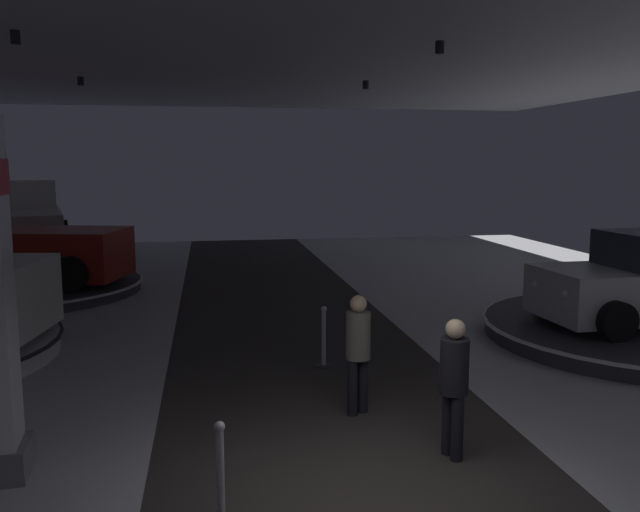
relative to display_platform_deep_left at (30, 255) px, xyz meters
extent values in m
cube|color=#383330|center=(7.47, -17.60, -0.18)|extent=(4.40, 44.00, 0.01)
cylinder|color=black|center=(2.92, -11.34, 5.14)|extent=(0.16, 0.16, 0.22)
cylinder|color=black|center=(2.86, -5.28, 5.14)|extent=(0.16, 0.16, 0.22)
cylinder|color=black|center=(10.15, -11.59, 5.14)|extent=(0.16, 0.16, 0.22)
cylinder|color=black|center=(10.21, -5.74, 5.14)|extent=(0.16, 0.16, 0.22)
cylinder|color=black|center=(12.67, -13.55, 0.47)|extent=(0.69, 0.25, 0.68)
cylinder|color=black|center=(12.59, -11.55, 0.47)|extent=(0.69, 0.25, 0.68)
sphere|color=white|center=(12.02, -13.07, 0.85)|extent=(0.18, 0.18, 0.18)
sphere|color=white|center=(11.98, -12.08, 0.85)|extent=(0.18, 0.18, 0.18)
cylinder|color=#333338|center=(0.00, 0.00, -0.02)|extent=(5.57, 5.56, 0.32)
cylinder|color=white|center=(0.00, 0.00, 0.11)|extent=(5.68, 5.68, 0.05)
cube|color=silver|center=(0.00, 0.00, 0.89)|extent=(3.29, 5.65, 1.20)
cube|color=silver|center=(-0.40, 1.65, 1.94)|extent=(2.25, 2.10, 1.00)
cube|color=#28333D|center=(-0.28, 1.16, 1.94)|extent=(1.72, 0.49, 0.75)
cylinder|color=black|center=(0.71, 2.08, 0.56)|extent=(0.47, 0.88, 0.84)
cylinder|color=black|center=(1.58, -1.53, 0.56)|extent=(0.47, 0.88, 0.84)
cylinder|color=black|center=(2.60, -10.82, 0.57)|extent=(0.87, 0.40, 0.84)
cylinder|color=#333338|center=(1.23, -5.92, -0.04)|extent=(5.93, 5.93, 0.27)
cylinder|color=white|center=(1.23, -5.92, 0.06)|extent=(6.05, 6.05, 0.05)
cube|color=maroon|center=(1.23, -5.92, 0.84)|extent=(5.65, 3.29, 1.20)
cylinder|color=black|center=(2.76, -7.50, 0.51)|extent=(0.88, 0.47, 0.84)
cylinder|color=black|center=(3.31, -5.21, 0.51)|extent=(0.88, 0.47, 0.84)
cylinder|color=black|center=(8.59, -16.51, 0.22)|extent=(0.14, 0.14, 0.80)
cylinder|color=black|center=(8.63, -16.69, 0.22)|extent=(0.14, 0.14, 0.80)
cylinder|color=black|center=(8.61, -16.60, 0.88)|extent=(0.32, 0.32, 0.62)
sphere|color=beige|center=(8.61, -16.60, 1.30)|extent=(0.22, 0.22, 0.22)
cylinder|color=black|center=(7.78, -15.21, 0.22)|extent=(0.14, 0.14, 0.80)
cylinder|color=black|center=(7.93, -15.13, 0.22)|extent=(0.14, 0.14, 0.80)
cylinder|color=#6B665B|center=(7.86, -15.17, 0.88)|extent=(0.32, 0.32, 0.62)
sphere|color=beige|center=(7.86, -15.17, 1.30)|extent=(0.22, 0.22, 0.22)
cylinder|color=#B2B2B7|center=(6.03, -17.60, 0.30)|extent=(0.07, 0.07, 0.96)
sphere|color=#B2B2B7|center=(6.03, -17.60, 0.78)|extent=(0.10, 0.10, 0.10)
cylinder|color=#333338|center=(7.76, -13.15, -0.16)|extent=(0.28, 0.28, 0.04)
cylinder|color=#B2B2B7|center=(7.76, -13.15, 0.30)|extent=(0.07, 0.07, 0.96)
sphere|color=#B2B2B7|center=(7.76, -13.15, 0.78)|extent=(0.10, 0.10, 0.10)
camera|label=1|loc=(5.98, -23.19, 3.11)|focal=36.74mm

